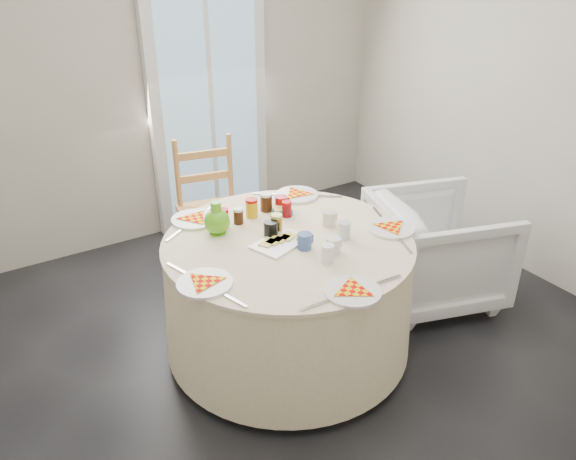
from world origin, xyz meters
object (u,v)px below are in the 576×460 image
table (288,295)px  armchair (437,247)px  green_pitcher (216,212)px  wooden_chair (213,215)px

table → armchair: bearing=-3.4°
table → green_pitcher: green_pitcher is taller
wooden_chair → armchair: wooden_chair is taller
wooden_chair → green_pitcher: size_ratio=5.32×
armchair → table: bearing=104.0°
table → green_pitcher: (-0.29, 0.28, 0.49)m
table → wooden_chair: wooden_chair is taller
table → armchair: (1.13, -0.07, 0.02)m
green_pitcher → wooden_chair: bearing=81.8°
wooden_chair → green_pitcher: wooden_chair is taller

